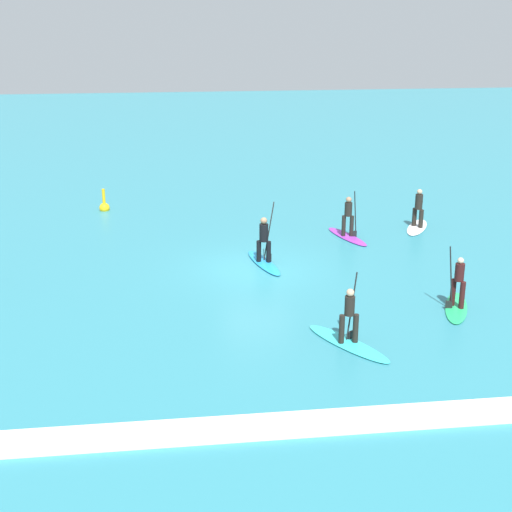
{
  "coord_description": "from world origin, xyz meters",
  "views": [
    {
      "loc": [
        -3.16,
        -25.39,
        9.31
      ],
      "look_at": [
        0.0,
        0.0,
        0.5
      ],
      "focal_mm": 50.96,
      "sensor_mm": 36.0,
      "label": 1
    }
  ],
  "objects_px": {
    "surfer_on_green_board": "(457,296)",
    "surfer_on_purple_board": "(348,226)",
    "surfer_on_teal_board": "(349,332)",
    "marker_buoy": "(104,207)",
    "surfer_on_white_board": "(418,218)",
    "surfer_on_blue_board": "(264,252)"
  },
  "relations": [
    {
      "from": "surfer_on_teal_board",
      "to": "surfer_on_purple_board",
      "type": "height_order",
      "value": "surfer_on_teal_board"
    },
    {
      "from": "surfer_on_white_board",
      "to": "marker_buoy",
      "type": "relative_size",
      "value": 2.29
    },
    {
      "from": "surfer_on_green_board",
      "to": "surfer_on_blue_board",
      "type": "bearing_deg",
      "value": -109.84
    },
    {
      "from": "surfer_on_green_board",
      "to": "surfer_on_purple_board",
      "type": "distance_m",
      "value": 8.15
    },
    {
      "from": "surfer_on_blue_board",
      "to": "surfer_on_white_board",
      "type": "distance_m",
      "value": 8.33
    },
    {
      "from": "surfer_on_teal_board",
      "to": "surfer_on_white_board",
      "type": "bearing_deg",
      "value": -58.96
    },
    {
      "from": "surfer_on_teal_board",
      "to": "marker_buoy",
      "type": "height_order",
      "value": "surfer_on_teal_board"
    },
    {
      "from": "surfer_on_purple_board",
      "to": "surfer_on_white_board",
      "type": "bearing_deg",
      "value": 87.99
    },
    {
      "from": "marker_buoy",
      "to": "surfer_on_green_board",
      "type": "bearing_deg",
      "value": -48.13
    },
    {
      "from": "surfer_on_blue_board",
      "to": "marker_buoy",
      "type": "distance_m",
      "value": 10.8
    },
    {
      "from": "surfer_on_blue_board",
      "to": "surfer_on_teal_board",
      "type": "xyz_separation_m",
      "value": [
        1.5,
        -7.24,
        -0.1
      ]
    },
    {
      "from": "surfer_on_green_board",
      "to": "surfer_on_purple_board",
      "type": "xyz_separation_m",
      "value": [
        -1.64,
        7.98,
        0.05
      ]
    },
    {
      "from": "surfer_on_purple_board",
      "to": "marker_buoy",
      "type": "distance_m",
      "value": 12.0
    },
    {
      "from": "surfer_on_white_board",
      "to": "surfer_on_green_board",
      "type": "height_order",
      "value": "surfer_on_green_board"
    },
    {
      "from": "surfer_on_blue_board",
      "to": "surfer_on_white_board",
      "type": "relative_size",
      "value": 1.15
    },
    {
      "from": "surfer_on_white_board",
      "to": "surfer_on_purple_board",
      "type": "relative_size",
      "value": 0.92
    },
    {
      "from": "surfer_on_blue_board",
      "to": "surfer_on_green_board",
      "type": "bearing_deg",
      "value": -145.17
    },
    {
      "from": "surfer_on_teal_board",
      "to": "surfer_on_green_board",
      "type": "distance_m",
      "value": 4.65
    },
    {
      "from": "surfer_on_green_board",
      "to": "marker_buoy",
      "type": "height_order",
      "value": "surfer_on_green_board"
    },
    {
      "from": "surfer_on_white_board",
      "to": "marker_buoy",
      "type": "height_order",
      "value": "surfer_on_white_board"
    },
    {
      "from": "surfer_on_green_board",
      "to": "surfer_on_purple_board",
      "type": "bearing_deg",
      "value": -146.08
    },
    {
      "from": "surfer_on_purple_board",
      "to": "surfer_on_blue_board",
      "type": "bearing_deg",
      "value": -71.81
    }
  ]
}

